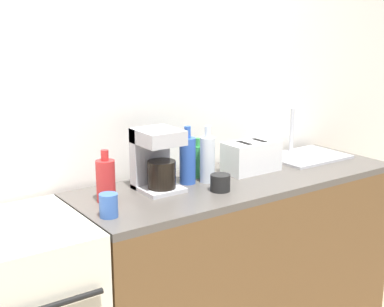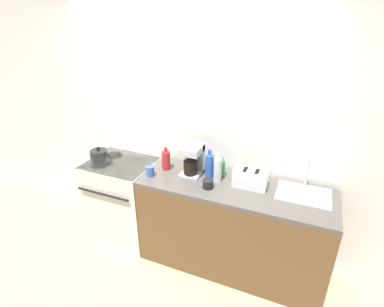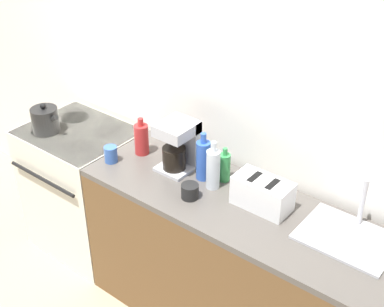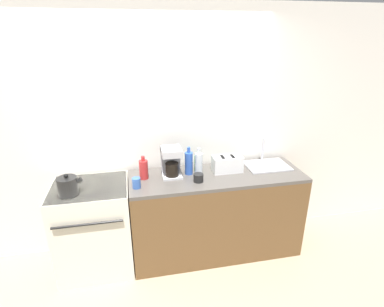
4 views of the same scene
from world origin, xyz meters
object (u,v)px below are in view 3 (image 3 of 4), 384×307
bottle_blue (203,160)px  bottle_green (225,167)px  kettle (45,120)px  coffee_maker (179,144)px  toaster (262,193)px  bottle_red (141,139)px  cup_blue (111,154)px  stove (84,188)px  bottle_clear (213,169)px  cup_black (190,191)px

bottle_blue → bottle_green: bearing=29.5°
kettle → coffee_maker: bearing=12.4°
toaster → bottle_red: 0.87m
toaster → cup_blue: size_ratio=3.05×
stove → kettle: (-0.16, -0.12, 0.54)m
kettle → coffee_maker: size_ratio=0.74×
bottle_green → stove: bearing=-172.5°
kettle → bottle_clear: (1.24, 0.17, 0.04)m
kettle → cup_black: size_ratio=2.28×
bottle_red → coffee_maker: bearing=4.7°
kettle → bottle_blue: bearing=10.1°
coffee_maker → bottle_blue: bearing=-2.3°
bottle_green → bottle_blue: bearing=-150.5°
coffee_maker → bottle_blue: (0.18, -0.01, -0.03)m
toaster → kettle: bearing=-173.2°
kettle → bottle_clear: bottle_clear is taller
stove → bottle_red: bearing=7.5°
stove → cup_blue: 0.69m
coffee_maker → bottle_red: (-0.28, -0.02, -0.06)m
cup_blue → cup_black: bearing=0.8°
bottle_blue → cup_blue: bottle_blue is taller
bottle_green → cup_black: (-0.05, -0.25, -0.05)m
toaster → bottle_blue: size_ratio=1.05×
toaster → coffee_maker: coffee_maker is taller
bottle_green → bottle_clear: bottle_clear is taller
bottle_blue → toaster: bearing=-2.9°
cup_blue → toaster: bearing=10.9°
coffee_maker → bottle_blue: coffee_maker is taller
coffee_maker → bottle_green: 0.30m
coffee_maker → toaster: bearing=-2.7°
kettle → cup_black: kettle is taller
bottle_green → bottle_clear: size_ratio=0.72×
cup_black → cup_blue: bearing=-179.2°
bottle_clear → cup_black: size_ratio=2.99×
kettle → cup_blue: kettle is taller
bottle_clear → stove: bearing=-177.5°
stove → coffee_maker: bearing=6.5°
toaster → cup_blue: toaster is taller
bottle_clear → bottle_blue: bearing=158.9°
kettle → bottle_red: bottle_red is taller
bottle_blue → bottle_green: (0.11, 0.06, -0.04)m
toaster → bottle_blue: bearing=177.1°
toaster → cup_blue: bearing=-169.1°
toaster → cup_black: (-0.35, -0.17, -0.04)m
bottle_green → kettle: bearing=-168.0°
bottle_green → cup_blue: bottle_green is taller
coffee_maker → bottle_clear: 0.28m
toaster → cup_black: bearing=-153.5°
toaster → coffee_maker: bearing=177.3°
toaster → coffee_maker: size_ratio=1.02×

